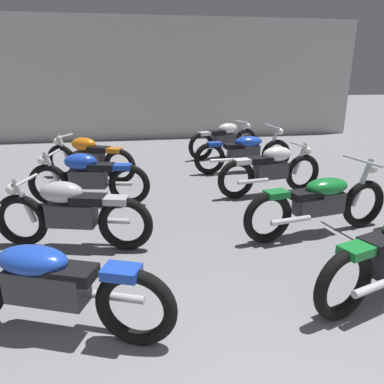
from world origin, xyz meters
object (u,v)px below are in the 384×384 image
Objects in this scene: motorcycle_right_row_3 at (271,169)px; motorcycle_right_row_5 at (224,139)px; motorcycle_left_row_4 at (89,157)px; motorcycle_left_row_1 at (45,283)px; motorcycle_right_row_2 at (320,202)px; motorcycle_right_row_4 at (244,151)px; motorcycle_left_row_3 at (88,177)px; motorcycle_left_row_2 at (71,213)px.

motorcycle_right_row_3 and motorcycle_right_row_5 have the same top height.
motorcycle_left_row_4 is 0.92× the size of motorcycle_right_row_3.
motorcycle_left_row_1 is 3.44m from motorcycle_right_row_2.
motorcycle_right_row_3 is 2.97m from motorcycle_right_row_5.
motorcycle_left_row_3 is at bearing -153.54° from motorcycle_right_row_4.
motorcycle_left_row_2 is at bearing -88.82° from motorcycle_left_row_4.
motorcycle_right_row_4 reaches higher than motorcycle_right_row_5.
motorcycle_right_row_4 is (3.11, 4.63, 0.00)m from motorcycle_left_row_1.
motorcycle_right_row_5 is (3.12, 1.52, 0.00)m from motorcycle_left_row_4.
motorcycle_right_row_2 is 0.99× the size of motorcycle_right_row_4.
motorcycle_left_row_3 is at bearing 88.16° from motorcycle_left_row_2.
motorcycle_right_row_5 is at bearing 91.03° from motorcycle_right_row_2.
motorcycle_left_row_2 is at bearing -124.08° from motorcycle_right_row_5.
motorcycle_left_row_2 is at bearing 90.33° from motorcycle_left_row_1.
motorcycle_right_row_4 is at bearing 56.13° from motorcycle_left_row_1.
motorcycle_left_row_1 is at bearing -89.11° from motorcycle_left_row_4.
motorcycle_left_row_2 and motorcycle_left_row_3 have the same top height.
motorcycle_left_row_1 is at bearing -90.75° from motorcycle_left_row_3.
motorcycle_left_row_2 is (-0.01, 1.56, 0.01)m from motorcycle_left_row_1.
motorcycle_left_row_4 is at bearing 91.18° from motorcycle_left_row_2.
motorcycle_left_row_4 and motorcycle_right_row_5 have the same top height.
motorcycle_left_row_4 is 3.18m from motorcycle_right_row_4.
motorcycle_left_row_2 is 0.90× the size of motorcycle_right_row_2.
motorcycle_left_row_2 is at bearing -153.66° from motorcycle_right_row_3.
motorcycle_right_row_4 is (-0.02, 3.21, 0.00)m from motorcycle_right_row_2.
motorcycle_right_row_3 is at bearing -24.45° from motorcycle_left_row_4.
motorcycle_left_row_4 is (-0.06, 3.00, 0.00)m from motorcycle_left_row_2.
motorcycle_left_row_4 and motorcycle_right_row_3 have the same top height.
motorcycle_right_row_3 is at bearing -89.63° from motorcycle_right_row_4.
motorcycle_right_row_3 is (3.13, 1.55, 0.00)m from motorcycle_left_row_2.
motorcycle_left_row_1 is 0.95× the size of motorcycle_right_row_4.
motorcycle_right_row_2 is 1.68m from motorcycle_right_row_3.
motorcycle_right_row_5 is at bearing 55.92° from motorcycle_left_row_2.
motorcycle_right_row_4 is 1.44m from motorcycle_right_row_5.
motorcycle_right_row_4 reaches higher than motorcycle_left_row_4.
motorcycle_left_row_1 reaches higher than motorcycle_right_row_3.
motorcycle_left_row_3 is 1.46m from motorcycle_left_row_4.
motorcycle_right_row_2 is 1.13× the size of motorcycle_right_row_5.
motorcycle_left_row_1 is 0.96× the size of motorcycle_right_row_2.
motorcycle_right_row_4 is at bearing 26.46° from motorcycle_left_row_3.
motorcycle_left_row_1 reaches higher than motorcycle_right_row_5.
motorcycle_left_row_2 is at bearing -135.41° from motorcycle_right_row_4.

